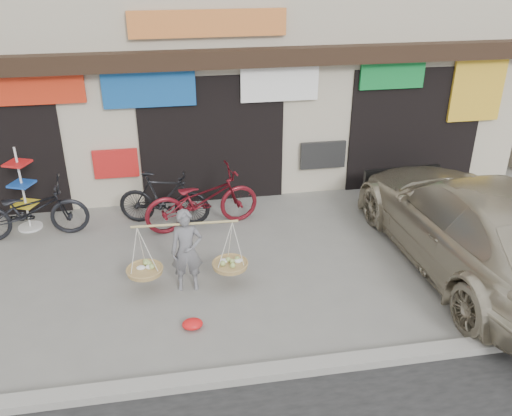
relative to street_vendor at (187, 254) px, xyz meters
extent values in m
plane|color=slate|center=(0.76, -0.19, -0.63)|extent=(70.00, 70.00, 0.00)
cube|color=gray|center=(0.76, -2.19, -0.57)|extent=(70.00, 0.25, 0.12)
cube|color=#BEB39A|center=(0.76, 6.31, 2.87)|extent=(14.00, 6.00, 7.00)
cube|color=black|center=(0.76, 3.16, 2.42)|extent=(14.00, 0.35, 0.35)
cube|color=black|center=(0.76, 3.56, 0.72)|extent=(3.00, 0.60, 2.70)
cube|color=black|center=(5.26, 3.56, 0.72)|extent=(3.00, 0.60, 2.70)
cube|color=red|center=(-2.44, 3.23, 1.97)|extent=(1.60, 0.08, 0.60)
cube|color=#1552A0|center=(-0.44, 3.23, 1.87)|extent=(1.80, 0.08, 0.70)
cube|color=white|center=(2.16, 3.23, 1.87)|extent=(1.60, 0.08, 0.70)
cube|color=#118135|center=(4.56, 3.23, 1.97)|extent=(1.40, 0.08, 0.60)
cube|color=gold|center=(6.56, 3.23, 1.57)|extent=(1.20, 0.08, 1.40)
cube|color=red|center=(-1.24, 3.23, 0.37)|extent=(0.90, 0.08, 0.60)
cube|color=black|center=(3.16, 3.23, 0.27)|extent=(1.00, 0.08, 0.60)
cube|color=orange|center=(0.76, 3.23, 3.07)|extent=(3.00, 0.08, 0.50)
imported|color=slate|center=(0.00, 0.00, 0.07)|extent=(0.53, 0.36, 1.40)
cylinder|color=tan|center=(0.00, 0.00, 0.54)|extent=(1.65, 0.12, 0.04)
cylinder|color=#A5854E|center=(-0.68, 0.03, -0.25)|extent=(0.56, 0.56, 0.07)
ellipsoid|color=#A5BF66|center=(-0.68, 0.03, -0.19)|extent=(0.39, 0.39, 0.10)
cylinder|color=#A5854E|center=(0.68, -0.03, -0.25)|extent=(0.56, 0.56, 0.07)
ellipsoid|color=#A5BF66|center=(0.68, -0.03, -0.19)|extent=(0.39, 0.39, 0.10)
imported|color=black|center=(-2.82, 2.22, -0.08)|extent=(2.17, 0.88, 1.11)
imported|color=black|center=(-0.32, 2.35, -0.09)|extent=(1.89, 0.95, 1.09)
imported|color=maroon|center=(0.41, 2.08, -0.04)|extent=(2.37, 1.22, 1.19)
imported|color=#B6AB92|center=(4.81, -0.17, 0.19)|extent=(2.50, 5.74, 1.64)
cube|color=black|center=(4.72, 2.52, -0.08)|extent=(1.70, 0.16, 0.45)
cube|color=silver|center=(4.71, 2.59, -0.18)|extent=(0.45, 0.04, 0.12)
cylinder|color=silver|center=(-2.96, 2.60, -0.61)|extent=(0.46, 0.46, 0.04)
cylinder|color=silver|center=(-2.96, 2.60, 0.21)|extent=(0.04, 0.04, 1.69)
cube|color=yellow|center=(-2.96, 2.60, -0.11)|extent=(0.53, 0.53, 0.04)
cube|color=#194CB2|center=(-2.96, 2.60, 0.31)|extent=(0.53, 0.53, 0.04)
cube|color=red|center=(-2.96, 2.60, 0.74)|extent=(0.53, 0.53, 0.04)
ellipsoid|color=red|center=(-0.01, -1.05, -0.56)|extent=(0.31, 0.25, 0.14)
camera|label=1|loc=(-0.19, -7.45, 4.46)|focal=38.00mm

